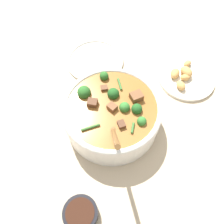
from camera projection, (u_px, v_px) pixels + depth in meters
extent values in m
plane|color=#C6B293|center=(112.00, 122.00, 0.73)|extent=(4.00, 4.00, 0.00)
cylinder|color=white|center=(112.00, 115.00, 0.69)|extent=(0.30, 0.30, 0.10)
torus|color=white|center=(112.00, 107.00, 0.64)|extent=(0.30, 0.30, 0.02)
cylinder|color=#9E662D|center=(112.00, 112.00, 0.67)|extent=(0.28, 0.28, 0.07)
sphere|color=#387F33|center=(142.00, 121.00, 0.61)|extent=(0.03, 0.03, 0.03)
cylinder|color=#6B9956|center=(141.00, 124.00, 0.63)|extent=(0.01, 0.01, 0.01)
sphere|color=#2D6B28|center=(104.00, 76.00, 0.69)|extent=(0.03, 0.03, 0.03)
cylinder|color=#6B9956|center=(104.00, 80.00, 0.71)|extent=(0.01, 0.01, 0.01)
sphere|color=#235B23|center=(137.00, 109.00, 0.63)|extent=(0.03, 0.03, 0.03)
cylinder|color=#6B9956|center=(136.00, 113.00, 0.65)|extent=(0.01, 0.01, 0.01)
sphere|color=#387F33|center=(124.00, 107.00, 0.63)|extent=(0.03, 0.03, 0.03)
cylinder|color=#6B9956|center=(124.00, 111.00, 0.65)|extent=(0.01, 0.01, 0.01)
sphere|color=#2D6B28|center=(84.00, 92.00, 0.66)|extent=(0.04, 0.04, 0.04)
cylinder|color=#6B9956|center=(85.00, 98.00, 0.69)|extent=(0.01, 0.01, 0.02)
sphere|color=#235B23|center=(113.00, 94.00, 0.66)|extent=(0.04, 0.04, 0.04)
cylinder|color=#6B9956|center=(113.00, 99.00, 0.68)|extent=(0.01, 0.01, 0.02)
cube|color=brown|center=(121.00, 125.00, 0.61)|extent=(0.03, 0.03, 0.02)
cube|color=brown|center=(112.00, 107.00, 0.63)|extent=(0.03, 0.03, 0.02)
cube|color=brown|center=(136.00, 97.00, 0.65)|extent=(0.04, 0.04, 0.03)
cube|color=brown|center=(92.00, 103.00, 0.64)|extent=(0.03, 0.03, 0.02)
cube|color=brown|center=(104.00, 89.00, 0.67)|extent=(0.02, 0.02, 0.02)
cylinder|color=#3D7533|center=(120.00, 84.00, 0.68)|extent=(0.04, 0.01, 0.01)
cylinder|color=#3D7533|center=(91.00, 127.00, 0.60)|extent=(0.02, 0.05, 0.01)
cylinder|color=#3D7533|center=(133.00, 128.00, 0.60)|extent=(0.03, 0.01, 0.01)
ellipsoid|color=brown|center=(114.00, 130.00, 0.61)|extent=(0.04, 0.03, 0.01)
cylinder|color=brown|center=(116.00, 137.00, 0.51)|extent=(0.12, 0.02, 0.17)
cylinder|color=black|center=(81.00, 213.00, 0.57)|extent=(0.09, 0.09, 0.03)
cylinder|color=#381E14|center=(80.00, 213.00, 0.56)|extent=(0.08, 0.08, 0.01)
cylinder|color=silver|center=(95.00, 60.00, 0.86)|extent=(0.22, 0.22, 0.01)
torus|color=silver|center=(95.00, 59.00, 0.86)|extent=(0.22, 0.22, 0.01)
cylinder|color=silver|center=(186.00, 78.00, 0.82)|extent=(0.21, 0.21, 0.01)
ellipsoid|color=tan|center=(181.00, 85.00, 0.78)|extent=(0.05, 0.04, 0.03)
ellipsoid|color=tan|center=(175.00, 73.00, 0.80)|extent=(0.05, 0.05, 0.03)
ellipsoid|color=tan|center=(185.00, 77.00, 0.80)|extent=(0.03, 0.04, 0.02)
ellipsoid|color=tan|center=(187.00, 64.00, 0.83)|extent=(0.04, 0.04, 0.02)
ellipsoid|color=tan|center=(186.00, 72.00, 0.81)|extent=(0.06, 0.05, 0.03)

